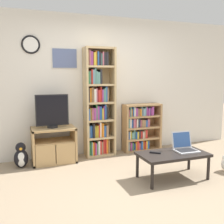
% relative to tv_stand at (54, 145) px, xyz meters
% --- Properties ---
extents(ground_plane, '(18.00, 18.00, 0.00)m').
position_rel_tv_stand_xyz_m(ground_plane, '(0.90, -1.52, -0.31)').
color(ground_plane, gray).
extents(wall_back, '(6.10, 0.09, 2.60)m').
position_rel_tv_stand_xyz_m(wall_back, '(0.89, 0.31, 1.00)').
color(wall_back, silver).
rests_on(wall_back, ground_plane).
extents(tv_stand, '(0.74, 0.48, 0.61)m').
position_rel_tv_stand_xyz_m(tv_stand, '(0.00, 0.00, 0.00)').
color(tv_stand, tan).
rests_on(tv_stand, ground_plane).
extents(television, '(0.55, 0.18, 0.57)m').
position_rel_tv_stand_xyz_m(television, '(-0.01, -0.01, 0.59)').
color(television, black).
rests_on(television, tv_stand).
extents(bookshelf_tall, '(0.56, 0.30, 2.01)m').
position_rel_tv_stand_xyz_m(bookshelf_tall, '(0.85, 0.13, 0.66)').
color(bookshelf_tall, tan).
rests_on(bookshelf_tall, ground_plane).
extents(bookshelf_short, '(0.77, 0.28, 0.94)m').
position_rel_tv_stand_xyz_m(bookshelf_short, '(1.72, 0.14, 0.16)').
color(bookshelf_short, tan).
rests_on(bookshelf_short, ground_plane).
extents(coffee_table, '(1.00, 0.53, 0.39)m').
position_rel_tv_stand_xyz_m(coffee_table, '(1.53, -1.35, 0.03)').
color(coffee_table, black).
rests_on(coffee_table, ground_plane).
extents(laptop, '(0.34, 0.32, 0.28)m').
position_rel_tv_stand_xyz_m(laptop, '(1.76, -1.30, 0.14)').
color(laptop, silver).
rests_on(laptop, coffee_table).
extents(remote_near_laptop, '(0.15, 0.14, 0.02)m').
position_rel_tv_stand_xyz_m(remote_near_laptop, '(1.28, -1.27, 0.09)').
color(remote_near_laptop, black).
rests_on(remote_near_laptop, coffee_table).
extents(penguin_figurine, '(0.23, 0.20, 0.42)m').
position_rel_tv_stand_xyz_m(penguin_figurine, '(-0.55, -0.10, -0.12)').
color(penguin_figurine, black).
rests_on(penguin_figurine, ground_plane).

